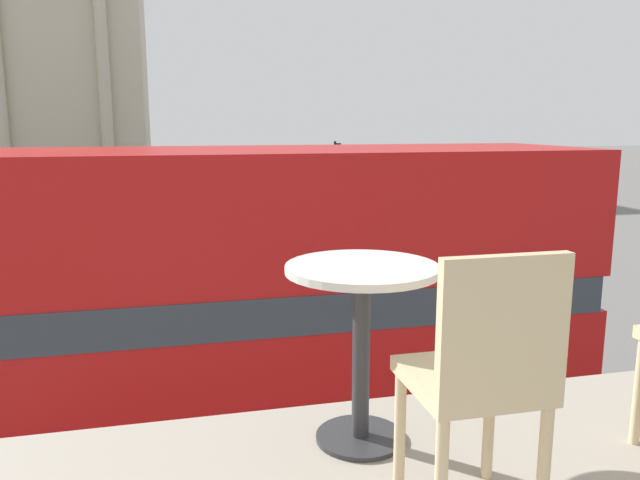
{
  "coord_description": "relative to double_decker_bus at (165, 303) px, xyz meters",
  "views": [
    {
      "loc": [
        -0.04,
        -2.59,
        4.53
      ],
      "look_at": [
        4.15,
        14.91,
        1.1
      ],
      "focal_mm": 35.0,
      "sensor_mm": 36.0,
      "label": 1
    }
  ],
  "objects": [
    {
      "name": "double_decker_bus",
      "position": [
        0.0,
        0.0,
        0.0
      ],
      "size": [
        10.7,
        2.65,
        4.2
      ],
      "rotation": [
        0.0,
        0.0,
        -0.01
      ],
      "color": "black",
      "rests_on": "ground_plane"
    },
    {
      "name": "cafe_dining_table",
      "position": [
        0.84,
        -5.38,
        1.45
      ],
      "size": [
        0.6,
        0.6,
        0.73
      ],
      "color": "#2D2D30",
      "rests_on": "cafe_floor_slab"
    },
    {
      "name": "cafe_chair_0",
      "position": [
        1.04,
        -5.99,
        1.43
      ],
      "size": [
        0.4,
        0.4,
        0.91
      ],
      "rotation": [
        0.0,
        0.0,
        -0.08
      ],
      "color": "#D1B789",
      "rests_on": "cafe_floor_slab"
    },
    {
      "name": "traffic_light_near",
      "position": [
        -0.13,
        6.71,
        0.15
      ],
      "size": [
        0.42,
        0.24,
        3.82
      ],
      "color": "black",
      "rests_on": "ground_plane"
    },
    {
      "name": "traffic_light_mid",
      "position": [
        3.14,
        13.45,
        -0.2
      ],
      "size": [
        0.42,
        0.24,
        3.25
      ],
      "color": "black",
      "rests_on": "ground_plane"
    },
    {
      "name": "traffic_light_far",
      "position": [
        8.12,
        22.25,
        0.01
      ],
      "size": [
        0.42,
        0.24,
        3.58
      ],
      "color": "black",
      "rests_on": "ground_plane"
    },
    {
      "name": "car_maroon",
      "position": [
        6.66,
        19.44,
        -1.64
      ],
      "size": [
        4.2,
        1.93,
        1.35
      ],
      "rotation": [
        0.0,
        0.0,
        4.21
      ],
      "color": "black",
      "rests_on": "ground_plane"
    },
    {
      "name": "pedestrian_black",
      "position": [
        -0.76,
        26.54,
        -1.39
      ],
      "size": [
        0.32,
        0.32,
        1.66
      ],
      "rotation": [
        0.0,
        0.0,
        0.88
      ],
      "color": "#282B33",
      "rests_on": "ground_plane"
    },
    {
      "name": "pedestrian_blue",
      "position": [
        -5.44,
        15.74,
        -1.39
      ],
      "size": [
        0.32,
        0.32,
        1.66
      ],
      "rotation": [
        0.0,
        0.0,
        4.92
      ],
      "color": "#282B33",
      "rests_on": "ground_plane"
    },
    {
      "name": "pedestrian_yellow",
      "position": [
        0.2,
        27.91,
        -1.28
      ],
      "size": [
        0.32,
        0.32,
        1.82
      ],
      "rotation": [
        0.0,
        0.0,
        4.02
      ],
      "color": "#282B33",
      "rests_on": "ground_plane"
    }
  ]
}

